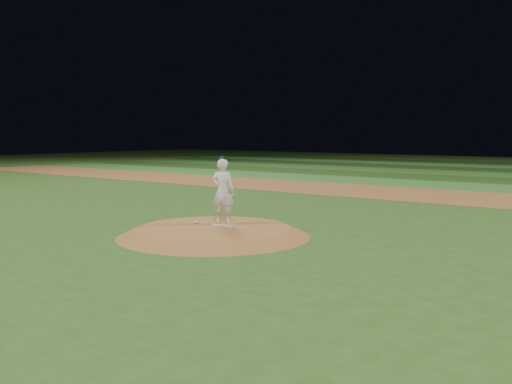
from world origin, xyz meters
name	(u,v)px	position (x,y,z in m)	size (l,w,h in m)	color
ground	(214,236)	(0.00, 0.00, 0.00)	(120.00, 120.00, 0.00)	#2F591C
infield_dirt_band	(406,194)	(0.00, 14.00, 0.01)	(70.00, 6.00, 0.02)	#9A5D2F
outfield_stripe_0	(445,185)	(0.00, 19.50, 0.01)	(70.00, 5.00, 0.02)	#36772B
outfield_stripe_1	(472,179)	(0.00, 24.50, 0.01)	(70.00, 5.00, 0.02)	#244817
outfield_stripe_2	(493,175)	(0.00, 29.50, 0.01)	(70.00, 5.00, 0.02)	#336725
outfield_stripe_3	(511,171)	(0.00, 34.50, 0.01)	(70.00, 5.00, 0.02)	#1B4215
pitchers_mound	(214,232)	(0.00, 0.00, 0.12)	(5.50, 5.50, 0.25)	#A36932
pitching_rubber	(223,226)	(0.06, 0.33, 0.27)	(0.65, 0.16, 0.03)	silver
rosin_bag	(196,222)	(-0.92, 0.23, 0.28)	(0.12, 0.12, 0.07)	white
pitcher_on_mound	(223,191)	(-0.22, 0.66, 1.23)	(0.81, 0.65, 2.00)	white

